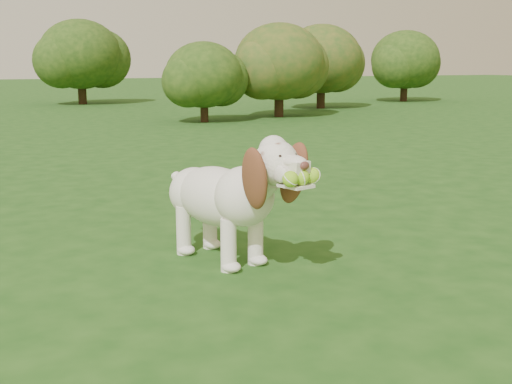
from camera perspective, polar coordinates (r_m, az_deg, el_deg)
name	(u,v)px	position (r m, az deg, el deg)	size (l,w,h in m)	color
ground	(158,251)	(3.49, -8.72, -5.22)	(80.00, 80.00, 0.00)	#194313
dog	(228,193)	(3.18, -2.46, -0.10)	(0.55, 1.02, 0.67)	white
shrub_d	(279,62)	(12.09, 2.08, 11.49)	(1.66, 1.66, 1.72)	#382314
shrub_i	(80,54)	(16.41, -15.36, 11.72)	(1.97, 1.97, 2.04)	#382314
shrub_f	(322,59)	(14.47, 5.85, 11.68)	(1.77, 1.77, 1.83)	#382314
shrub_h	(405,60)	(17.46, 13.13, 11.38)	(1.77, 1.77, 1.83)	#382314
shrub_c	(204,75)	(11.02, -4.66, 10.34)	(1.31, 1.31, 1.35)	#382314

